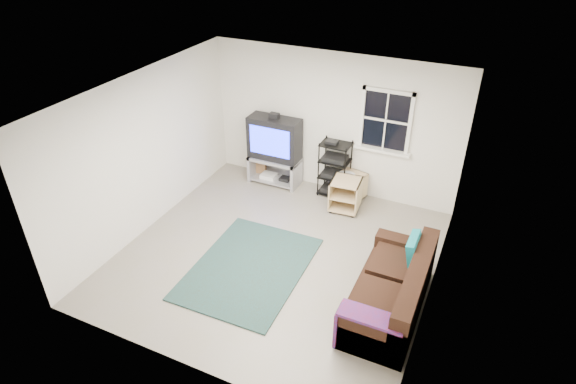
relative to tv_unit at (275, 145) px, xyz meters
The scene contains 8 objects.
room 2.11m from the tv_unit, ahead, with size 4.60×4.62×4.60m.
tv_unit is the anchor object (origin of this frame).
av_rack 1.23m from the tv_unit, ahead, with size 0.54×0.39×1.07m.
side_table_left 1.65m from the tv_unit, 11.48° to the right, with size 0.54×0.54×0.59m.
side_table_right 1.60m from the tv_unit, ahead, with size 0.56×0.56×0.53m.
sofa 3.82m from the tv_unit, 39.77° to the right, with size 0.86×1.93×0.88m.
shag_rug 2.72m from the tv_unit, 72.49° to the right, with size 1.57×2.16×0.03m, color black.
paper_bag 0.71m from the tv_unit, 165.57° to the left, with size 0.31×0.20×0.45m, color #976F44.
Camera 1 is at (2.62, -5.25, 4.76)m, focal length 30.00 mm.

